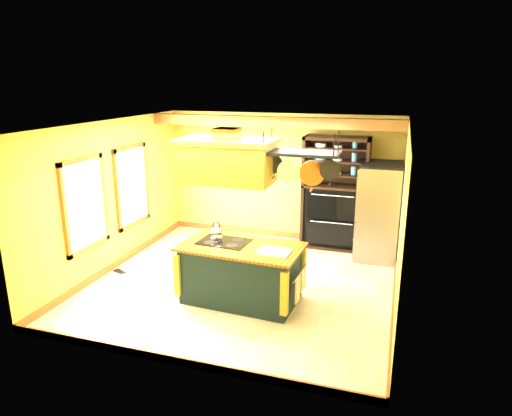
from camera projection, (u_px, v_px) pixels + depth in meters
The scene contains 15 objects.
floor at pixel (244, 282), 7.87m from camera, with size 5.00×5.00×0.00m, color beige.
ceiling at pixel (242, 124), 7.13m from camera, with size 5.00×5.00×0.00m, color white.
wall_back at pixel (281, 177), 9.80m from camera, with size 5.00×0.02×2.70m, color gold.
wall_front at pixel (171, 264), 5.21m from camera, with size 5.00×0.02×2.70m, color gold.
wall_left at pixel (113, 196), 8.23m from camera, with size 0.02×5.00×2.70m, color gold.
wall_right at pixel (402, 221), 6.77m from camera, with size 0.02×5.00×2.70m, color gold.
ceiling_beam at pixel (272, 122), 8.72m from camera, with size 5.00×0.15×0.20m, color brown.
window_near at pixel (85, 204), 7.48m from camera, with size 0.06×1.06×1.56m.
window_far at pixel (132, 186), 8.76m from camera, with size 0.06×1.06×1.56m.
kitchen_island at pixel (241, 273), 7.12m from camera, with size 1.93×1.15×1.11m.
range_hood at pixel (227, 159), 6.69m from camera, with size 1.42×0.81×0.80m.
pot_rack at pixel (301, 159), 6.35m from camera, with size 1.14×0.54×0.79m.
refrigerator at pixel (378, 213), 8.76m from camera, with size 0.79×0.93×1.83m.
hutch at pixel (335, 205), 9.34m from camera, with size 1.30×0.59×2.29m.
floor_register at pixel (120, 271), 8.30m from camera, with size 0.28×0.12×0.01m, color black.
Camera 1 is at (2.40, -6.82, 3.39)m, focal length 32.00 mm.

